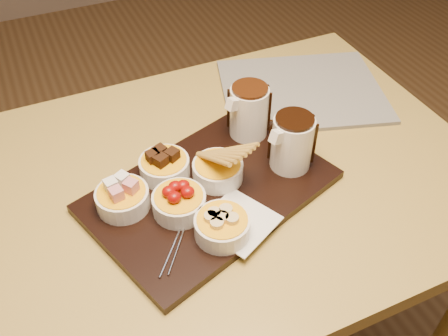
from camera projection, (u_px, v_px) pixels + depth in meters
name	position (u px, v px, depth m)	size (l,w,h in m)	color
dining_table	(197.00, 212.00, 1.08)	(1.20, 0.80, 0.75)	#AE9240
serving_board	(210.00, 191.00, 0.98)	(0.46, 0.30, 0.02)	black
napkin	(238.00, 221.00, 0.91)	(0.12, 0.12, 0.00)	white
bowl_marshmallows	(123.00, 199.00, 0.93)	(0.10, 0.10, 0.04)	white
bowl_cake	(165.00, 167.00, 0.99)	(0.10, 0.10, 0.04)	white
bowl_strawberries	(179.00, 203.00, 0.92)	(0.10, 0.10, 0.04)	white
bowl_biscotti	(218.00, 171.00, 0.98)	(0.10, 0.10, 0.04)	white
bowl_bananas	(222.00, 227.00, 0.88)	(0.10, 0.10, 0.04)	white
pitcher_dark_chocolate	(292.00, 143.00, 0.98)	(0.08, 0.08, 0.11)	silver
pitcher_milk_chocolate	(249.00, 112.00, 1.06)	(0.08, 0.08, 0.11)	silver
fondue_skewers	(184.00, 219.00, 0.91)	(0.26, 0.03, 0.01)	silver
newspaper	(302.00, 91.00, 1.24)	(0.39, 0.31, 0.01)	beige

